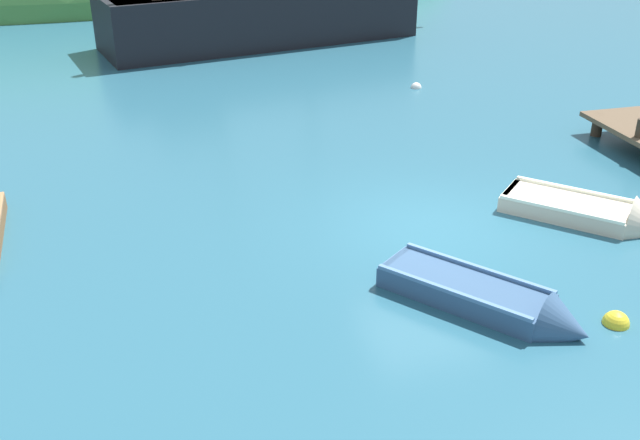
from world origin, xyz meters
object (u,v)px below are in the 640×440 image
Objects in this scene: sailing_ship at (258,20)px; rowboat_outer_left at (594,216)px; rowboat_outer_right at (493,303)px; buoy_yellow at (616,324)px; buoy_white at (416,88)px.

sailing_ship reaches higher than rowboat_outer_left.
rowboat_outer_right is 1.91m from buoy_yellow.
buoy_yellow is (-1.78, -3.32, -0.10)m from rowboat_outer_left.
rowboat_outer_left is at bearing 86.49° from rowboat_outer_right.
rowboat_outer_left is (3.71, -17.46, -0.76)m from sailing_ship.
buoy_yellow is at bearing -96.83° from sailing_ship.
buoy_white is (1.80, 13.17, 0.00)m from buoy_yellow.
buoy_yellow is (1.93, -20.78, -0.86)m from sailing_ship.
buoy_yellow is at bearing -97.78° from buoy_white.
buoy_yellow is at bearing 24.55° from rowboat_outer_right.
rowboat_outer_left is at bearing -90.11° from buoy_white.
sailing_ship is at bearing 147.58° from rowboat_outer_left.
rowboat_outer_right is 7.88× the size of buoy_yellow.
sailing_ship is at bearing 116.08° from buoy_white.
sailing_ship is 43.45× the size of buoy_white.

